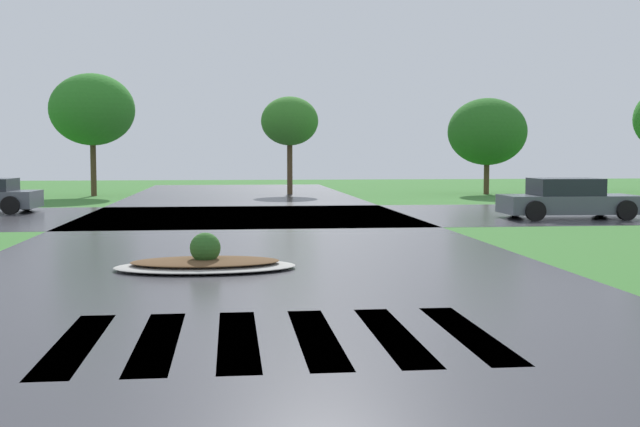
{
  "coord_description": "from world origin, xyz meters",
  "views": [
    {
      "loc": [
        -0.52,
        -4.18,
        2.12
      ],
      "look_at": [
        0.98,
        9.21,
        1.1
      ],
      "focal_mm": 44.83,
      "sensor_mm": 36.0,
      "label": 1
    }
  ],
  "objects": [
    {
      "name": "asphalt_roadway",
      "position": [
        0.0,
        10.0,
        0.0
      ],
      "size": [
        10.99,
        80.0,
        0.01
      ],
      "primitive_type": "cube",
      "color": "#35353A",
      "rests_on": "ground"
    },
    {
      "name": "car_silver_hatch",
      "position": [
        10.43,
        20.73,
        0.61
      ],
      "size": [
        4.4,
        2.22,
        1.31
      ],
      "rotation": [
        0.0,
        0.0,
        -0.03
      ],
      "color": "#4C545B",
      "rests_on": "ground"
    },
    {
      "name": "median_island",
      "position": [
        -0.99,
        10.39,
        0.13
      ],
      "size": [
        3.3,
        1.8,
        0.68
      ],
      "color": "#9E9B93",
      "rests_on": "ground"
    },
    {
      "name": "background_treeline",
      "position": [
        6.69,
        36.23,
        3.8
      ],
      "size": [
        43.36,
        5.92,
        6.05
      ],
      "color": "#4C3823",
      "rests_on": "ground"
    },
    {
      "name": "crosswalk_stripes",
      "position": [
        0.0,
        4.84,
        0.0
      ],
      "size": [
        4.95,
        3.07,
        0.01
      ],
      "color": "white",
      "rests_on": "ground"
    },
    {
      "name": "asphalt_cross_road",
      "position": [
        0.0,
        22.94,
        0.0
      ],
      "size": [
        90.0,
        9.89,
        0.01
      ],
      "primitive_type": "cube",
      "color": "#35353A",
      "rests_on": "ground"
    }
  ]
}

